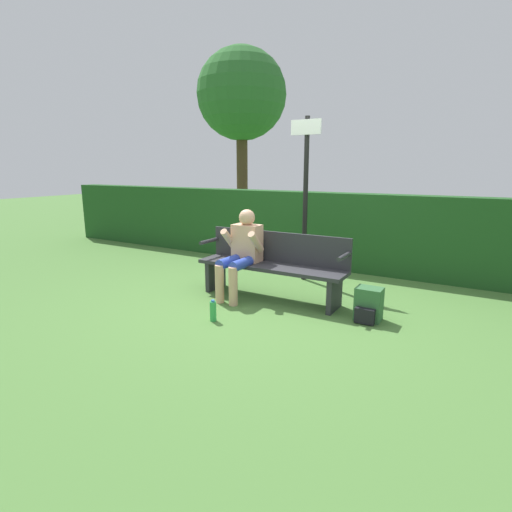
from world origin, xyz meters
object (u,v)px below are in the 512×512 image
park_bench (273,264)px  backpack (368,305)px  signpost (306,190)px  tree (242,96)px  water_bottle (213,311)px  person_seated (242,250)px

park_bench → backpack: park_bench is taller
signpost → tree: 6.69m
park_bench → backpack: bearing=-7.8°
water_bottle → signpost: 2.38m
backpack → park_bench: bearing=172.2°
backpack → signpost: 2.08m
person_seated → signpost: size_ratio=0.48×
backpack → tree: bearing=132.1°
park_bench → signpost: signpost is taller
park_bench → water_bottle: park_bench is taller
person_seated → water_bottle: bearing=-77.8°
person_seated → park_bench: bearing=21.7°
backpack → tree: tree is taller
person_seated → water_bottle: person_seated is taller
backpack → signpost: bearing=137.8°
park_bench → tree: (-4.09, 5.76, 3.17)m
tree → water_bottle: bearing=-60.1°
signpost → backpack: bearing=-42.2°
water_bottle → person_seated: bearing=102.2°
park_bench → water_bottle: 1.11m
tree → person_seated: bearing=-57.8°
signpost → tree: bearing=130.6°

